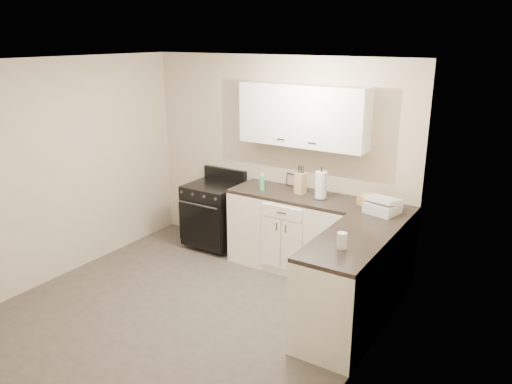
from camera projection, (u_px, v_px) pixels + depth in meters
The scene contains 21 objects.
floor at pixel (188, 311), 5.14m from camera, with size 3.60×3.60×0.00m, color #473F38.
ceiling at pixel (177, 61), 4.39m from camera, with size 3.60×3.60×0.00m, color white.
wall_back at pixel (277, 158), 6.22m from camera, with size 3.60×3.60×0.00m, color beige.
wall_right at pixel (363, 234), 3.85m from camera, with size 3.60×3.60×0.00m, color beige.
wall_left at pixel (61, 170), 5.67m from camera, with size 3.60×3.60×0.00m, color beige.
wall_front at pixel (7, 267), 3.31m from camera, with size 3.60×3.60×0.00m, color beige.
base_cabinets_back at pixel (294, 232), 6.00m from camera, with size 1.55×0.60×0.90m, color white.
base_cabinets_right at pixel (359, 275), 4.93m from camera, with size 0.60×1.90×0.90m, color white.
countertop_back at pixel (295, 195), 5.86m from camera, with size 1.55×0.60×0.04m, color black.
countertop_right at pixel (362, 231), 4.79m from camera, with size 0.60×1.90×0.04m, color black.
upper_cabinets at pixel (303, 115), 5.70m from camera, with size 1.55×0.30×0.70m, color white.
stove at pixel (213, 214), 6.58m from camera, with size 0.66×0.56×0.80m, color black.
knife_block at pixel (300, 183), 5.83m from camera, with size 0.11×0.10×0.25m, color #DAB886.
paper_towel at pixel (321, 185), 5.64m from camera, with size 0.13×0.13×0.31m, color white.
soap_bottle at pixel (262, 183), 5.96m from camera, with size 0.06×0.06×0.18m, color #46B864.
picture_frame at pixel (291, 180), 6.14m from camera, with size 0.13×0.02×0.16m, color black.
wicker_basket at pixel (373, 202), 5.41m from camera, with size 0.30×0.20×0.10m, color tan.
countertop_grill at pixel (382, 208), 5.21m from camera, with size 0.31×0.29×0.11m, color silver.
glass_jar at pixel (342, 241), 4.33m from camera, with size 0.09×0.09×0.14m, color silver.
oven_mitt_near at pixel (308, 288), 4.70m from camera, with size 0.02×0.13×0.23m, color black.
oven_mitt_far at pixel (321, 273), 4.92m from camera, with size 0.02×0.16×0.27m, color black.
Camera 1 is at (3.00, -3.47, 2.72)m, focal length 35.00 mm.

